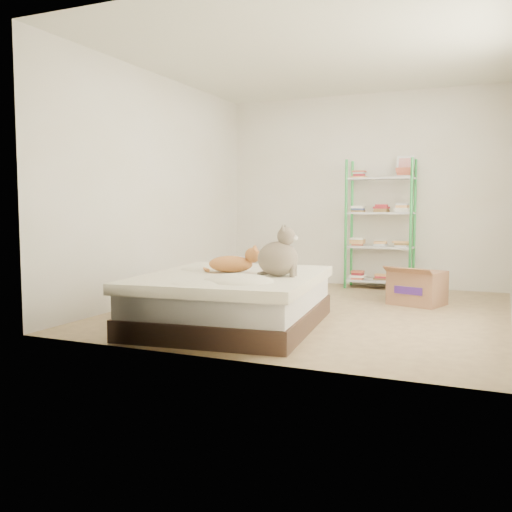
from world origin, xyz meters
The scene contains 7 objects.
room centered at (0.00, 0.00, 1.30)m, with size 3.81×4.21×2.61m.
bed centered at (-0.44, -1.05, 0.24)m, with size 1.71×2.04×0.48m.
orange_cat centered at (-0.50, -0.97, 0.58)m, with size 0.48×0.26×0.20m, color #E4A24E, non-canonical shape.
grey_cat centered at (0.00, -1.04, 0.70)m, with size 0.32×0.38×0.44m, color gray, non-canonical shape.
shelf_unit centered at (0.31, 1.88, 0.80)m, with size 0.88×0.36×1.74m.
cardboard_box centered at (0.94, 0.78, 0.19)m, with size 0.65×0.65×0.44m.
white_bin centered at (-1.59, 1.54, 0.19)m, with size 0.35×0.31×0.38m.
Camera 1 is at (1.81, -5.66, 1.09)m, focal length 40.00 mm.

